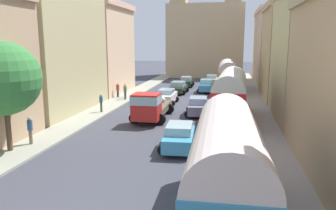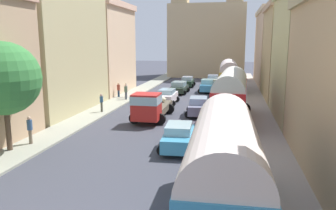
{
  "view_description": "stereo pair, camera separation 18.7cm",
  "coord_description": "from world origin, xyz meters",
  "px_view_note": "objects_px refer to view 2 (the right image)",
  "views": [
    {
      "loc": [
        4.75,
        -6.71,
        6.46
      ],
      "look_at": [
        0.0,
        18.29,
        1.55
      ],
      "focal_mm": 35.17,
      "sensor_mm": 36.0,
      "label": 1
    },
    {
      "loc": [
        4.93,
        -6.68,
        6.46
      ],
      "look_at": [
        0.0,
        18.29,
        1.55
      ],
      "focal_mm": 35.17,
      "sensor_mm": 36.0,
      "label": 2
    }
  ],
  "objects_px": {
    "car_3": "(179,136)",
    "car_5": "(207,86)",
    "parked_bus_2": "(229,74)",
    "pedestrian_3": "(30,129)",
    "parked_bus_0": "(224,165)",
    "car_1": "(179,87)",
    "car_2": "(187,82)",
    "pedestrian_0": "(126,90)",
    "pedestrian_2": "(126,91)",
    "car_4": "(198,106)",
    "cargo_truck_0": "(150,106)",
    "pedestrian_1": "(101,102)",
    "car_0": "(167,96)",
    "car_6": "(213,80)",
    "pedestrian_4": "(119,89)",
    "parked_bus_1": "(231,93)"
  },
  "relations": [
    {
      "from": "car_3",
      "to": "car_5",
      "type": "distance_m",
      "value": 23.42
    },
    {
      "from": "parked_bus_2",
      "to": "pedestrian_3",
      "type": "distance_m",
      "value": 28.41
    },
    {
      "from": "parked_bus_0",
      "to": "car_1",
      "type": "relative_size",
      "value": 2.04
    },
    {
      "from": "car_3",
      "to": "car_5",
      "type": "bearing_deg",
      "value": 90.24
    },
    {
      "from": "car_2",
      "to": "car_5",
      "type": "xyz_separation_m",
      "value": [
        3.27,
        -4.74,
        0.09
      ]
    },
    {
      "from": "pedestrian_0",
      "to": "pedestrian_2",
      "type": "bearing_deg",
      "value": -72.71
    },
    {
      "from": "car_4",
      "to": "pedestrian_2",
      "type": "relative_size",
      "value": 2.15
    },
    {
      "from": "cargo_truck_0",
      "to": "pedestrian_3",
      "type": "height_order",
      "value": "cargo_truck_0"
    },
    {
      "from": "car_5",
      "to": "car_4",
      "type": "bearing_deg",
      "value": -88.76
    },
    {
      "from": "car_3",
      "to": "pedestrian_1",
      "type": "xyz_separation_m",
      "value": [
        -8.57,
        8.69,
        0.28
      ]
    },
    {
      "from": "parked_bus_0",
      "to": "parked_bus_2",
      "type": "relative_size",
      "value": 0.92
    },
    {
      "from": "car_0",
      "to": "car_6",
      "type": "xyz_separation_m",
      "value": [
        3.76,
        16.85,
        -0.04
      ]
    },
    {
      "from": "car_0",
      "to": "pedestrian_0",
      "type": "xyz_separation_m",
      "value": [
        -5.26,
        2.24,
        0.24
      ]
    },
    {
      "from": "car_1",
      "to": "car_6",
      "type": "relative_size",
      "value": 1.03
    },
    {
      "from": "pedestrian_3",
      "to": "pedestrian_0",
      "type": "bearing_deg",
      "value": 88.79
    },
    {
      "from": "parked_bus_2",
      "to": "pedestrian_4",
      "type": "height_order",
      "value": "parked_bus_2"
    },
    {
      "from": "parked_bus_0",
      "to": "car_2",
      "type": "relative_size",
      "value": 2.08
    },
    {
      "from": "car_2",
      "to": "car_6",
      "type": "distance_m",
      "value": 4.71
    },
    {
      "from": "parked_bus_2",
      "to": "pedestrian_0",
      "type": "distance_m",
      "value": 13.99
    },
    {
      "from": "car_1",
      "to": "cargo_truck_0",
      "type": "bearing_deg",
      "value": -89.75
    },
    {
      "from": "pedestrian_0",
      "to": "parked_bus_0",
      "type": "bearing_deg",
      "value": -64.6
    },
    {
      "from": "parked_bus_0",
      "to": "car_1",
      "type": "height_order",
      "value": "parked_bus_0"
    },
    {
      "from": "parked_bus_1",
      "to": "car_6",
      "type": "distance_m",
      "value": 23.61
    },
    {
      "from": "car_5",
      "to": "parked_bus_2",
      "type": "bearing_deg",
      "value": 24.15
    },
    {
      "from": "car_1",
      "to": "car_3",
      "type": "xyz_separation_m",
      "value": [
        3.53,
        -21.72,
        0.03
      ]
    },
    {
      "from": "car_2",
      "to": "pedestrian_0",
      "type": "xyz_separation_m",
      "value": [
        -5.51,
        -11.47,
        0.29
      ]
    },
    {
      "from": "parked_bus_2",
      "to": "cargo_truck_0",
      "type": "distance_m",
      "value": 18.92
    },
    {
      "from": "car_4",
      "to": "pedestrian_3",
      "type": "relative_size",
      "value": 2.08
    },
    {
      "from": "parked_bus_1",
      "to": "pedestrian_0",
      "type": "distance_m",
      "value": 14.83
    },
    {
      "from": "cargo_truck_0",
      "to": "car_6",
      "type": "height_order",
      "value": "cargo_truck_0"
    },
    {
      "from": "car_0",
      "to": "pedestrian_3",
      "type": "bearing_deg",
      "value": -109.84
    },
    {
      "from": "car_4",
      "to": "car_1",
      "type": "bearing_deg",
      "value": 107.13
    },
    {
      "from": "car_3",
      "to": "car_4",
      "type": "distance_m",
      "value": 9.61
    },
    {
      "from": "parked_bus_1",
      "to": "parked_bus_2",
      "type": "xyz_separation_m",
      "value": [
        -0.42,
        16.71,
        -0.1
      ]
    },
    {
      "from": "car_4",
      "to": "pedestrian_4",
      "type": "height_order",
      "value": "pedestrian_4"
    },
    {
      "from": "cargo_truck_0",
      "to": "car_3",
      "type": "relative_size",
      "value": 1.64
    },
    {
      "from": "car_4",
      "to": "car_2",
      "type": "bearing_deg",
      "value": 100.88
    },
    {
      "from": "car_0",
      "to": "parked_bus_2",
      "type": "bearing_deg",
      "value": 58.63
    },
    {
      "from": "parked_bus_2",
      "to": "car_2",
      "type": "height_order",
      "value": "parked_bus_2"
    },
    {
      "from": "car_5",
      "to": "pedestrian_0",
      "type": "height_order",
      "value": "pedestrian_0"
    },
    {
      "from": "parked_bus_0",
      "to": "car_0",
      "type": "xyz_separation_m",
      "value": [
        -6.52,
        22.57,
        -1.49
      ]
    },
    {
      "from": "parked_bus_1",
      "to": "parked_bus_2",
      "type": "height_order",
      "value": "parked_bus_1"
    },
    {
      "from": "pedestrian_4",
      "to": "car_3",
      "type": "bearing_deg",
      "value": -59.74
    },
    {
      "from": "parked_bus_0",
      "to": "car_3",
      "type": "bearing_deg",
      "value": 109.66
    },
    {
      "from": "car_0",
      "to": "car_5",
      "type": "height_order",
      "value": "car_5"
    },
    {
      "from": "parked_bus_2",
      "to": "pedestrian_0",
      "type": "bearing_deg",
      "value": -145.31
    },
    {
      "from": "pedestrian_4",
      "to": "cargo_truck_0",
      "type": "bearing_deg",
      "value": -57.87
    },
    {
      "from": "pedestrian_1",
      "to": "car_2",
      "type": "bearing_deg",
      "value": 75.04
    },
    {
      "from": "car_1",
      "to": "pedestrian_2",
      "type": "height_order",
      "value": "pedestrian_2"
    },
    {
      "from": "car_6",
      "to": "pedestrian_3",
      "type": "height_order",
      "value": "pedestrian_3"
    }
  ]
}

